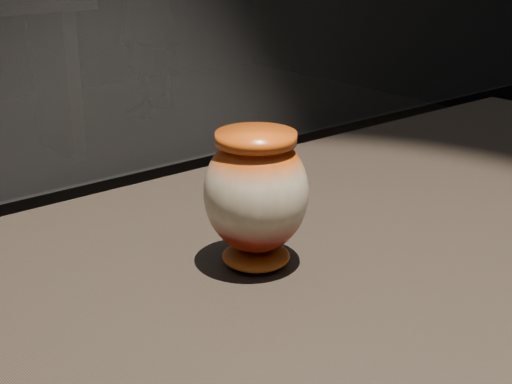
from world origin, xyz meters
TOP-DOWN VIEW (x-y plane):
  - main_vase at (0.02, 0.07)m, footprint 0.13×0.13m

SIDE VIEW (x-z plane):
  - main_vase at x=0.02m, z-range 0.91..1.07m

